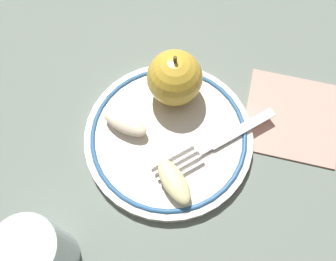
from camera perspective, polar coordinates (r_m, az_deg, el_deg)
ground_plane at (r=0.47m, az=-2.12°, el=-0.93°), size 2.00×2.00×0.00m
plate at (r=0.46m, az=-0.00°, el=-1.39°), size 0.21×0.21×0.02m
apple_red_whole at (r=0.45m, az=1.01°, el=8.03°), size 0.07×0.07×0.08m
apple_slice_front at (r=0.42m, az=0.92°, el=-7.81°), size 0.06×0.06×0.02m
apple_slice_back at (r=0.45m, az=-6.51°, el=1.49°), size 0.04×0.06×0.02m
fork at (r=0.45m, az=7.91°, el=-1.62°), size 0.13×0.14×0.00m
drinking_glass at (r=0.41m, az=-19.07°, el=-17.22°), size 0.06×0.06×0.10m
napkin_folded at (r=0.50m, az=18.36°, el=2.09°), size 0.12×0.12×0.01m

